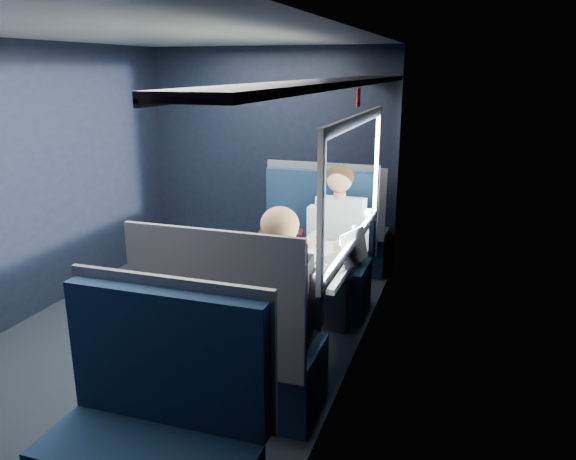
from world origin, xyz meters
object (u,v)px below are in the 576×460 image
(seat_bay_far, at_px, (235,352))
(seat_row_back, at_px, (154,446))
(table, at_px, (305,269))
(man, at_px, (337,237))
(cup, at_px, (351,243))
(laptop, at_px, (344,255))
(seat_bay_near, at_px, (312,260))
(woman, at_px, (283,299))
(bottle_small, at_px, (353,241))
(seat_row_front, at_px, (338,234))

(seat_bay_far, distance_m, seat_row_back, 0.92)
(table, bearing_deg, man, 84.48)
(man, distance_m, cup, 0.39)
(laptop, distance_m, cup, 0.38)
(laptop, bearing_deg, man, 107.27)
(table, xyz_separation_m, laptop, (0.29, -0.02, 0.15))
(seat_bay_far, height_order, seat_row_back, seat_bay_far)
(table, relative_size, seat_bay_near, 0.79)
(woman, bearing_deg, bottle_small, 76.38)
(table, distance_m, bottle_small, 0.42)
(table, height_order, seat_bay_far, seat_bay_far)
(seat_row_back, relative_size, cup, 13.04)
(cup, bearing_deg, seat_bay_near, 132.26)
(seat_bay_near, xyz_separation_m, seat_bay_far, (0.01, -1.74, -0.01))
(seat_bay_near, xyz_separation_m, seat_row_back, (0.01, -2.66, -0.02))
(table, distance_m, seat_row_back, 1.82)
(laptop, relative_size, bottle_small, 1.85)
(table, height_order, laptop, laptop)
(bottle_small, relative_size, cup, 2.39)
(seat_bay_near, relative_size, man, 0.95)
(woman, height_order, laptop, woman)
(cup, bearing_deg, bottle_small, -72.83)
(woman, relative_size, laptop, 3.36)
(seat_bay_far, relative_size, cup, 14.16)
(bottle_small, bearing_deg, laptop, -91.56)
(seat_bay_far, relative_size, woman, 0.95)
(seat_row_back, relative_size, bottle_small, 5.46)
(seat_row_back, distance_m, woman, 1.16)
(seat_bay_near, distance_m, cup, 0.77)
(seat_bay_near, height_order, woman, woman)
(seat_row_front, relative_size, woman, 0.88)
(woman, bearing_deg, seat_bay_far, -146.18)
(laptop, bearing_deg, seat_bay_near, 118.89)
(table, bearing_deg, cup, 54.25)
(seat_row_back, distance_m, laptop, 1.88)
(seat_row_back, distance_m, man, 2.53)
(seat_row_front, height_order, cup, seat_row_front)
(seat_row_front, relative_size, bottle_small, 5.46)
(seat_bay_far, bearing_deg, seat_row_back, -90.00)
(laptop, xyz_separation_m, bottle_small, (0.01, 0.26, 0.03))
(woman, bearing_deg, seat_bay_near, 99.56)
(table, bearing_deg, bottle_small, 39.12)
(seat_row_back, height_order, man, man)
(man, relative_size, woman, 1.00)
(seat_row_front, bearing_deg, seat_bay_far, -90.00)
(seat_bay_far, bearing_deg, seat_bay_near, 90.49)
(table, distance_m, seat_bay_near, 0.92)
(laptop, height_order, bottle_small, laptop)
(woman, bearing_deg, laptop, 72.07)
(seat_row_back, bearing_deg, seat_row_front, 90.00)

